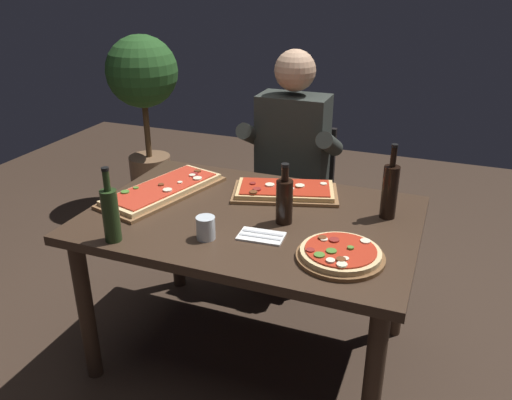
{
  "coord_description": "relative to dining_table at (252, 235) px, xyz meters",
  "views": [
    {
      "loc": [
        0.75,
        -1.88,
        1.72
      ],
      "look_at": [
        0.0,
        0.05,
        0.79
      ],
      "focal_mm": 36.63,
      "sensor_mm": 36.0,
      "label": 1
    }
  ],
  "objects": [
    {
      "name": "vinegar_bottle_green",
      "position": [
        -0.42,
        -0.4,
        0.21
      ],
      "size": [
        0.07,
        0.07,
        0.3
      ],
      "color": "#233819",
      "rests_on": "dining_table"
    },
    {
      "name": "pizza_round_far",
      "position": [
        0.44,
        -0.23,
        0.12
      ],
      "size": [
        0.33,
        0.33,
        0.05
      ],
      "color": "brown",
      "rests_on": "dining_table"
    },
    {
      "name": "pizza_rectangular_left",
      "position": [
        -0.47,
        0.06,
        0.12
      ],
      "size": [
        0.41,
        0.66,
        0.05
      ],
      "color": "brown",
      "rests_on": "dining_table"
    },
    {
      "name": "seated_diner",
      "position": [
        -0.06,
        0.74,
        0.1
      ],
      "size": [
        0.53,
        0.41,
        1.33
      ],
      "color": "#23232D",
      "rests_on": "ground_plane"
    },
    {
      "name": "tumbler_near_camera",
      "position": [
        -0.09,
        -0.26,
        0.14
      ],
      "size": [
        0.08,
        0.08,
        0.09
      ],
      "color": "silver",
      "rests_on": "dining_table"
    },
    {
      "name": "oil_bottle_amber",
      "position": [
        0.15,
        -0.02,
        0.2
      ],
      "size": [
        0.07,
        0.07,
        0.26
      ],
      "color": "black",
      "rests_on": "dining_table"
    },
    {
      "name": "diner_chair",
      "position": [
        -0.06,
        0.86,
        -0.16
      ],
      "size": [
        0.44,
        0.44,
        0.87
      ],
      "color": "black",
      "rests_on": "ground_plane"
    },
    {
      "name": "dining_table",
      "position": [
        0.0,
        0.0,
        0.0
      ],
      "size": [
        1.4,
        0.96,
        0.74
      ],
      "color": "#3D2B1E",
      "rests_on": "ground_plane"
    },
    {
      "name": "pizza_rectangular_front",
      "position": [
        0.06,
        0.26,
        0.12
      ],
      "size": [
        0.54,
        0.39,
        0.05
      ],
      "color": "brown",
      "rests_on": "dining_table"
    },
    {
      "name": "napkin_cutlery_set",
      "position": [
        0.11,
        -0.17,
        0.1
      ],
      "size": [
        0.19,
        0.12,
        0.01
      ],
      "color": "white",
      "rests_on": "dining_table"
    },
    {
      "name": "ground_plane",
      "position": [
        0.0,
        0.0,
        -0.64
      ],
      "size": [
        6.4,
        6.4,
        0.0
      ],
      "primitive_type": "plane",
      "color": "#38281E"
    },
    {
      "name": "potted_plant_corner",
      "position": [
        -1.41,
        1.39,
        0.2
      ],
      "size": [
        0.52,
        0.52,
        1.29
      ],
      "color": "#846042",
      "rests_on": "ground_plane"
    },
    {
      "name": "wine_bottle_dark",
      "position": [
        0.55,
        0.19,
        0.22
      ],
      "size": [
        0.07,
        0.07,
        0.33
      ],
      "color": "black",
      "rests_on": "dining_table"
    }
  ]
}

